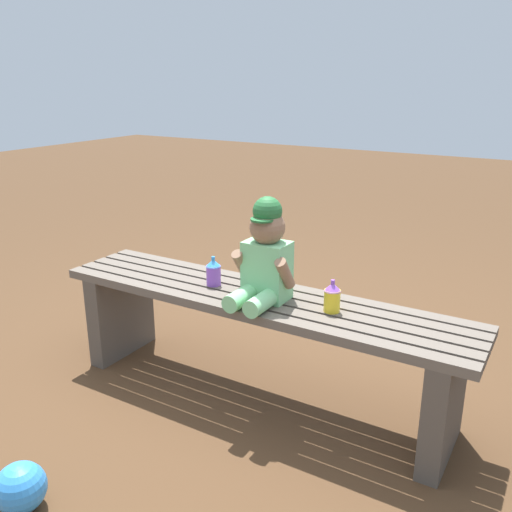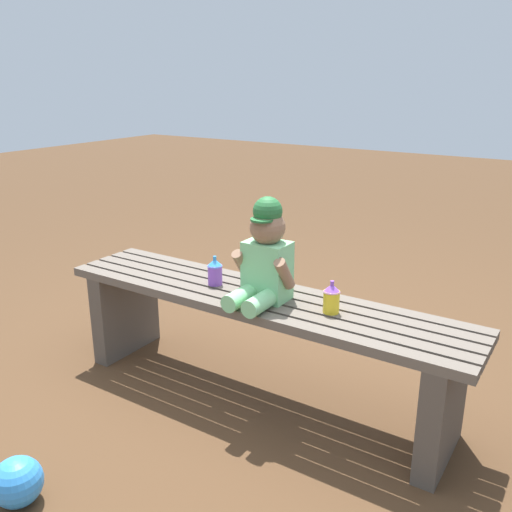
{
  "view_description": "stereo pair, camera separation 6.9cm",
  "coord_description": "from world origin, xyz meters",
  "px_view_note": "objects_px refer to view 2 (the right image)",
  "views": [
    {
      "loc": [
        1.04,
        -1.75,
        1.28
      ],
      "look_at": [
        0.03,
        -0.05,
        0.64
      ],
      "focal_mm": 38.58,
      "sensor_mm": 36.0,
      "label": 1
    },
    {
      "loc": [
        1.1,
        -1.71,
        1.28
      ],
      "look_at": [
        0.03,
        -0.05,
        0.64
      ],
      "focal_mm": 38.58,
      "sensor_mm": 36.0,
      "label": 2
    }
  ],
  "objects_px": {
    "park_bench": "(257,328)",
    "toy_ball": "(17,482)",
    "sippy_cup_left": "(214,272)",
    "child_figure": "(265,257)",
    "sippy_cup_right": "(331,298)"
  },
  "relations": [
    {
      "from": "toy_ball",
      "to": "sippy_cup_right",
      "type": "bearing_deg",
      "value": 56.23
    },
    {
      "from": "park_bench",
      "to": "sippy_cup_left",
      "type": "xyz_separation_m",
      "value": [
        -0.21,
        -0.0,
        0.21
      ]
    },
    {
      "from": "sippy_cup_right",
      "to": "toy_ball",
      "type": "height_order",
      "value": "sippy_cup_right"
    },
    {
      "from": "sippy_cup_left",
      "to": "toy_ball",
      "type": "relative_size",
      "value": 0.78
    },
    {
      "from": "park_bench",
      "to": "toy_ball",
      "type": "relative_size",
      "value": 10.98
    },
    {
      "from": "park_bench",
      "to": "toy_ball",
      "type": "height_order",
      "value": "park_bench"
    },
    {
      "from": "sippy_cup_left",
      "to": "sippy_cup_right",
      "type": "bearing_deg",
      "value": 0.0
    },
    {
      "from": "child_figure",
      "to": "sippy_cup_right",
      "type": "xyz_separation_m",
      "value": [
        0.27,
        0.02,
        -0.12
      ]
    },
    {
      "from": "sippy_cup_left",
      "to": "sippy_cup_right",
      "type": "distance_m",
      "value": 0.53
    },
    {
      "from": "park_bench",
      "to": "sippy_cup_left",
      "type": "bearing_deg",
      "value": -178.89
    },
    {
      "from": "sippy_cup_left",
      "to": "park_bench",
      "type": "bearing_deg",
      "value": 1.11
    },
    {
      "from": "child_figure",
      "to": "sippy_cup_left",
      "type": "height_order",
      "value": "child_figure"
    },
    {
      "from": "child_figure",
      "to": "sippy_cup_left",
      "type": "bearing_deg",
      "value": 174.55
    },
    {
      "from": "child_figure",
      "to": "toy_ball",
      "type": "distance_m",
      "value": 1.11
    },
    {
      "from": "sippy_cup_left",
      "to": "toy_ball",
      "type": "bearing_deg",
      "value": -95.43
    }
  ]
}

